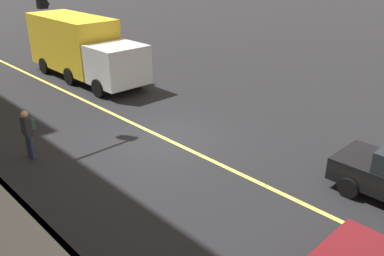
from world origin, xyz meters
The scene contains 5 objects.
ground centered at (0.00, 0.00, 0.00)m, with size 200.00×200.00×0.00m, color black.
curb_edge centered at (0.00, 5.66, 0.07)m, with size 80.00×0.16×0.15m, color slate.
lane_stripe_center centered at (0.00, 0.00, 0.01)m, with size 80.00×0.16×0.01m, color #D8CC4C.
truck_yellow centered at (9.08, -1.95, 1.73)m, with size 8.41×2.60×3.27m.
pedestrian_with_backpack centered at (1.94, 4.20, 0.98)m, with size 0.41×0.37×1.68m.
Camera 1 is at (-10.54, 8.66, 6.37)m, focal length 37.33 mm.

